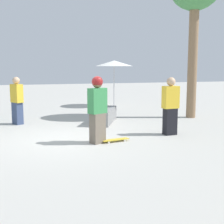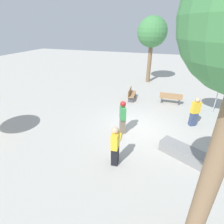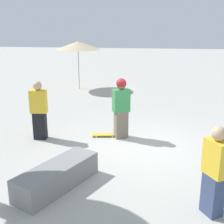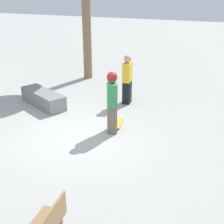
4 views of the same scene
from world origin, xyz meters
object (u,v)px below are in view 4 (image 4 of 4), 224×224
Objects in this scene: skater_main at (112,100)px; skateboard at (118,123)px; bystander_watching at (127,80)px; concrete_ledge at (43,98)px.

skater_main reaches higher than skateboard.
skater_main reaches higher than bystander_watching.
bystander_watching is (-1.90, -0.37, 0.83)m from skateboard.
concrete_ledge reaches higher than skateboard.
skateboard is 0.39× the size of concrete_ledge.
concrete_ledge is at bearing 111.22° from bystander_watching.
bystander_watching is at bearing 2.22° from skateboard.
skateboard is (-0.51, 0.01, -0.93)m from skater_main.
skateboard is at bearing -173.56° from bystander_watching.
concrete_ledge is (-0.59, -3.09, 0.20)m from skateboard.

